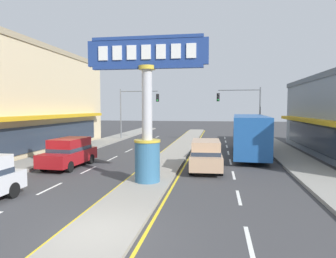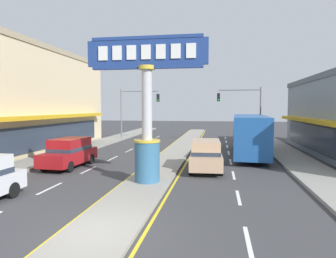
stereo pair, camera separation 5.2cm
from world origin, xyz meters
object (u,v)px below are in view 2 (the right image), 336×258
(traffic_light_left_side, at_px, (135,105))
(bus_mid_left_lane, at_px, (250,132))
(district_sign, at_px, (147,113))
(suv_near_right_lane, at_px, (206,155))
(traffic_light_right_side, at_px, (244,105))
(suv_far_right_lane, at_px, (69,152))

(traffic_light_left_side, distance_m, bus_mid_left_lane, 16.08)
(district_sign, xyz_separation_m, suv_near_right_lane, (2.82, 3.88, -2.65))
(traffic_light_right_side, distance_m, suv_near_right_lane, 16.76)
(traffic_light_right_side, xyz_separation_m, bus_mid_left_lane, (-0.28, -9.21, -2.38))
(traffic_light_right_side, bearing_deg, suv_near_right_lane, -102.58)
(district_sign, xyz_separation_m, traffic_light_left_side, (-6.40, 20.53, 0.62))
(bus_mid_left_lane, bearing_deg, suv_near_right_lane, -115.74)
(district_sign, height_order, bus_mid_left_lane, district_sign)
(suv_near_right_lane, relative_size, bus_mid_left_lane, 0.41)
(traffic_light_right_side, bearing_deg, suv_far_right_lane, -127.32)
(traffic_light_left_side, relative_size, bus_mid_left_lane, 0.55)
(traffic_light_left_side, xyz_separation_m, suv_far_right_lane, (0.29, -17.02, -3.26))
(traffic_light_left_side, distance_m, suv_far_right_lane, 17.33)
(bus_mid_left_lane, bearing_deg, suv_far_right_lane, -149.49)
(suv_near_right_lane, bearing_deg, bus_mid_left_lane, 64.26)
(traffic_light_left_side, relative_size, suv_far_right_lane, 1.33)
(traffic_light_right_side, relative_size, suv_far_right_lane, 1.33)
(traffic_light_left_side, distance_m, traffic_light_right_side, 12.82)
(district_sign, height_order, suv_far_right_lane, district_sign)
(suv_near_right_lane, bearing_deg, traffic_light_right_side, 77.42)
(traffic_light_left_side, height_order, traffic_light_right_side, same)
(traffic_light_right_side, relative_size, suv_near_right_lane, 1.32)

